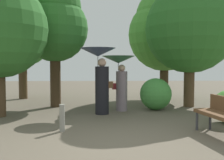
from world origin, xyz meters
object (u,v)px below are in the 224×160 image
tree_near_right (165,29)px  path_marker_post (62,118)px  person_right (120,72)px  tree_near_left (22,31)px  tree_mid_right (190,22)px  tree_mid_left (55,22)px  person_left (100,69)px

tree_near_right → path_marker_post: (-3.64, -5.65, -2.76)m
person_right → tree_near_right: tree_near_right is taller
tree_near_left → tree_mid_right: tree_mid_right is taller
tree_mid_left → path_marker_post: 4.60m
tree_near_right → tree_mid_right: bearing=-79.1°
tree_mid_right → person_left: bearing=-157.1°
person_left → tree_mid_right: tree_mid_right is taller
tree_near_left → tree_mid_left: 2.99m
tree_near_left → tree_mid_left: tree_near_left is taller
tree_near_right → tree_near_left: bearing=177.1°
person_right → tree_mid_right: tree_mid_right is taller
tree_near_left → tree_mid_right: 7.15m
tree_mid_left → path_marker_post: (0.79, -3.63, -2.72)m
person_left → tree_near_left: (-3.49, 3.84, 1.65)m
person_left → tree_near_left: tree_near_left is taller
person_right → tree_near_right: bearing=-30.9°
tree_near_left → tree_mid_left: bearing=-51.5°
person_left → tree_mid_right: bearing=-61.6°
person_left → tree_near_right: 4.81m
tree_mid_right → path_marker_post: 6.01m
path_marker_post → tree_mid_right: bearing=40.7°
tree_near_right → tree_mid_right: (0.42, -2.16, -0.01)m
tree_near_left → path_marker_post: (2.65, -5.96, -2.72)m
person_right → path_marker_post: (-1.48, -2.71, -0.99)m
tree_near_left → tree_mid_left: size_ratio=1.03×
person_right → tree_near_right: 4.05m
tree_mid_right → path_marker_post: (-4.05, -3.49, -2.76)m
person_right → tree_near_left: 5.53m
person_left → tree_near_left: bearing=47.7°
person_left → tree_near_right: tree_near_right is taller
path_marker_post → tree_mid_left: bearing=102.3°
tree_near_left → person_right: bearing=-38.2°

